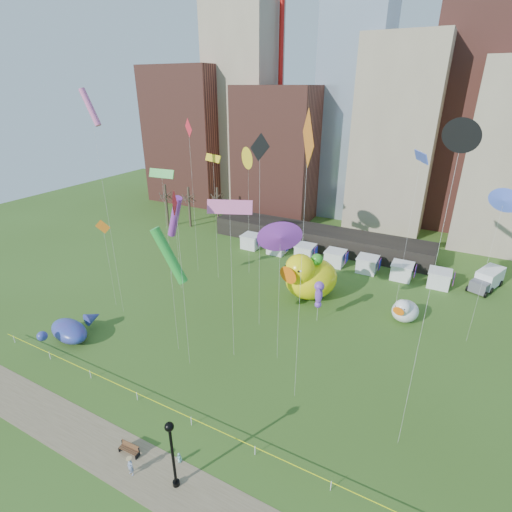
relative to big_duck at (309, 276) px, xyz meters
The scene contains 33 objects.
ground 24.78m from the big_duck, 92.04° to the right, with size 160.00×160.00×0.00m, color #36541A.
footpath 29.74m from the big_duck, 91.69° to the right, with size 70.00×4.00×0.02m, color brown.
skyline 40.88m from the big_duck, 87.84° to the left, with size 101.00×23.00×68.00m.
pavilion 18.16m from the big_duck, 105.62° to the left, with size 38.00×6.00×3.20m, color black.
vendor_tents 11.59m from the big_duck, 89.27° to the left, with size 33.24×2.80×2.40m.
bare_trees 34.92m from the big_duck, 152.77° to the left, with size 8.44×6.44×8.50m.
caution_tape 24.70m from the big_duck, 92.04° to the right, with size 50.00×0.06×0.90m.
big_duck is the anchor object (origin of this frame).
small_duck 12.29m from the big_duck, ahead, with size 3.86×4.49×3.18m.
seahorse_green 1.71m from the big_duck, 14.83° to the left, with size 1.63×1.98×6.38m.
seahorse_purple 5.87m from the big_duck, 58.38° to the right, with size 1.41×1.64×5.36m.
whale_inflatable 29.07m from the big_duck, 133.55° to the right, with size 5.93×7.08×2.42m.
park_bench 29.26m from the big_duck, 96.81° to the right, with size 1.71×0.63×0.86m.
lamppost 29.37m from the big_duck, 87.36° to the right, with size 0.63×0.63×6.09m.
box_truck 25.43m from the big_duck, 33.81° to the left, with size 4.43×6.60×2.64m.
woman 30.36m from the big_duck, 93.87° to the right, with size 0.57×0.37×1.55m, color silver.
toddler 27.90m from the big_duck, 89.15° to the right, with size 0.30×0.22×0.87m, color silver.
kite_0 24.62m from the big_duck, behind, with size 2.04×1.32×22.02m.
kite_1 31.62m from the big_duck, 143.04° to the right, with size 2.15×0.63×25.74m.
kite_2 31.01m from the big_duck, 51.33° to the right, with size 1.52×1.46×24.38m.
kite_3 23.98m from the big_duck, behind, with size 3.83×0.89×15.67m.
kite_4 19.67m from the big_duck, behind, with size 2.98×1.49×17.80m.
kite_5 23.09m from the big_duck, ahead, with size 2.01×1.50×17.17m.
kite_6 26.12m from the big_duck, 147.23° to the right, with size 1.48×0.97×11.57m.
kite_7 19.03m from the big_duck, 159.79° to the right, with size 3.65×2.21×13.45m.
kite_8 23.65m from the big_duck, 107.45° to the right, with size 1.36×1.81×17.90m.
kite_9 20.03m from the big_duck, 99.38° to the right, with size 3.93×2.06×16.72m.
kite_10 19.23m from the big_duck, 107.66° to the right, with size 2.61×0.92×21.80m.
kite_11 20.49m from the big_duck, 115.86° to the right, with size 3.53×1.81×13.86m.
kite_12 17.66m from the big_duck, 165.64° to the left, with size 2.40×2.18×18.49m.
kite_13 19.48m from the big_duck, ahead, with size 1.88×3.30×19.71m.
kite_14 26.59m from the big_duck, 72.75° to the right, with size 2.07×3.26×24.58m.
kite_15 16.98m from the big_duck, 82.61° to the right, with size 2.44×2.06×14.85m.
Camera 1 is at (15.81, -18.29, 25.95)m, focal length 27.00 mm.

